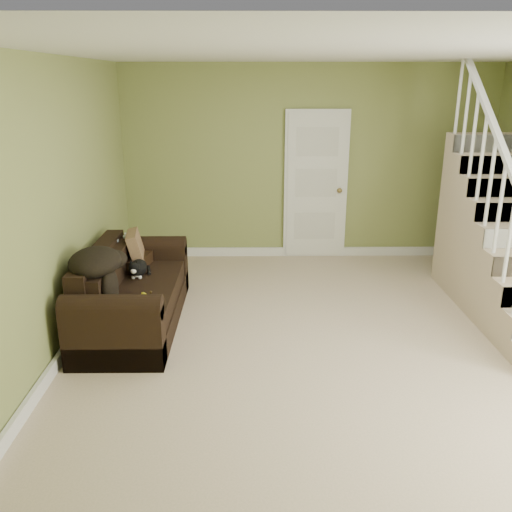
{
  "coord_description": "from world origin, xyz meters",
  "views": [
    {
      "loc": [
        -0.79,
        -4.6,
        2.4
      ],
      "look_at": [
        -0.74,
        0.44,
        0.74
      ],
      "focal_mm": 38.0,
      "sensor_mm": 36.0,
      "label": 1
    }
  ],
  "objects_px": {
    "sofa": "(130,296)",
    "cat": "(138,268)",
    "side_table": "(127,278)",
    "banana": "(145,296)"
  },
  "relations": [
    {
      "from": "sofa",
      "to": "cat",
      "type": "bearing_deg",
      "value": 79.77
    },
    {
      "from": "side_table",
      "to": "banana",
      "type": "distance_m",
      "value": 1.01
    },
    {
      "from": "sofa",
      "to": "side_table",
      "type": "height_order",
      "value": "same"
    },
    {
      "from": "side_table",
      "to": "banana",
      "type": "bearing_deg",
      "value": -67.73
    },
    {
      "from": "sofa",
      "to": "banana",
      "type": "height_order",
      "value": "sofa"
    },
    {
      "from": "sofa",
      "to": "cat",
      "type": "distance_m",
      "value": 0.32
    },
    {
      "from": "sofa",
      "to": "side_table",
      "type": "distance_m",
      "value": 0.56
    },
    {
      "from": "side_table",
      "to": "cat",
      "type": "relative_size",
      "value": 1.67
    },
    {
      "from": "banana",
      "to": "cat",
      "type": "bearing_deg",
      "value": 82.06
    },
    {
      "from": "cat",
      "to": "banana",
      "type": "distance_m",
      "value": 0.65
    }
  ]
}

